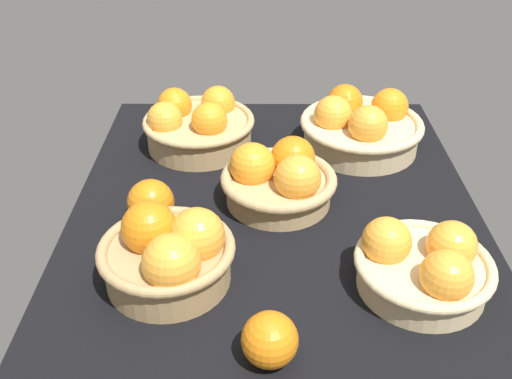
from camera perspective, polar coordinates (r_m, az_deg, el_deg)
name	(u,v)px	position (r cm, az deg, el deg)	size (l,w,h in cm)	color
market_tray	(275,210)	(105.17, 1.86, -1.99)	(84.00, 72.00, 3.00)	black
basket_near_right	(169,253)	(85.57, -8.54, -6.23)	(20.27, 20.27, 12.32)	tan
basket_center	(279,179)	(102.69, 2.32, 1.08)	(20.71, 20.71, 10.84)	tan
basket_far_right	(424,265)	(87.81, 16.27, -7.21)	(20.28, 20.28, 10.01)	#D3BC8C
basket_near_left	(197,125)	(121.16, -5.84, 6.38)	(23.03, 23.03, 11.30)	tan
basket_far_left	(360,126)	(121.90, 10.23, 6.20)	(25.23, 25.23, 11.70)	#D3BC8C
loose_orange_front_gap	(151,203)	(98.88, -10.34, -1.28)	(8.00, 8.00, 8.00)	orange
loose_orange_back_gap	(270,340)	(74.93, 1.37, -14.60)	(7.33, 7.33, 7.33)	orange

